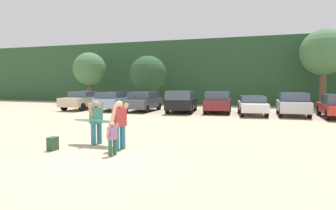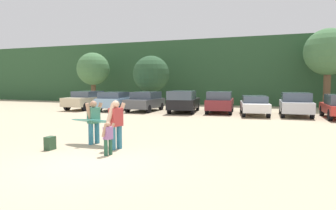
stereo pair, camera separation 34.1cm
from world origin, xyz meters
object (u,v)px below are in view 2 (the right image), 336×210
Objects in this scene: person_child at (108,136)px; surfboard_teal at (95,121)px; parked_car_silver at (296,104)px; person_adult at (94,120)px; parked_car_maroon at (220,102)px; parked_car_dark_gray at (145,101)px; parked_car_sky_blue at (116,100)px; parked_car_black at (183,101)px; parked_car_champagne at (87,100)px; person_companion at (116,122)px; parked_car_white at (254,105)px; backpack_dropped at (50,143)px.

surfboard_teal is at bearing -24.57° from person_child.
person_adult is at bearing 147.07° from parked_car_silver.
parked_car_dark_gray is at bearing 88.66° from parked_car_maroon.
parked_car_sky_blue is at bearing -42.25° from person_child.
parked_car_champagne is at bearing 83.22° from parked_car_black.
person_companion reaches higher than parked_car_champagne.
person_adult is (-7.55, -12.60, 0.06)m from parked_car_silver.
surfboard_teal is (-7.43, -12.71, 0.03)m from parked_car_silver.
parked_car_black is 1.08× the size of parked_car_white.
person_companion is at bearing -58.06° from person_child.
parked_car_silver reaches higher than surfboard_teal.
person_child is 2.34× the size of backpack_dropped.
parked_car_black is at bearing -95.94° from parked_car_sky_blue.
parked_car_sky_blue reaches higher than backpack_dropped.
parked_car_maroon is at bearing -76.14° from person_companion.
person_adult is at bearing -164.58° from parked_car_dark_gray.
parked_car_silver is at bearing -98.73° from parked_car_maroon.
parked_car_white is (5.22, -0.16, -0.13)m from parked_car_black.
parked_car_maroon is 13.17m from surfboard_teal.
parked_car_dark_gray is 14.63m from person_child.
surfboard_teal is at bearing 52.38° from backpack_dropped.
parked_car_maroon reaches higher than parked_car_champagne.
person_adult reaches higher than parked_car_champagne.
parked_car_black is at bearing -69.74° from person_adult.
parked_car_black is at bearing 87.91° from backpack_dropped.
person_companion is (-0.20, 0.83, 0.35)m from person_child.
parked_car_champagne reaches higher than surfboard_teal.
parked_car_white is (11.00, -0.03, -0.07)m from parked_car_sky_blue.
parked_car_white reaches higher than person_child.
person_adult is at bearing 163.91° from parked_car_maroon.
parked_car_sky_blue is 2.85× the size of person_adult.
backpack_dropped is (5.28, -13.58, -0.59)m from parked_car_sky_blue.
parked_car_silver is 14.69m from person_adult.
parked_car_silver is (16.49, 0.37, 0.02)m from parked_car_champagne.
parked_car_champagne is 11.32m from parked_car_maroon.
backpack_dropped is at bearing 146.98° from parked_car_silver.
parked_car_maroon is 13.09m from person_adult.
parked_car_silver is (11.11, 0.18, 0.03)m from parked_car_dark_gray.
parked_car_dark_gray reaches higher than person_child.
person_adult is at bearing -3.73° from person_companion.
parked_car_maroon reaches higher than parked_car_silver.
parked_car_maroon is (11.30, 0.64, 0.01)m from parked_car_champagne.
person_adult is 1.33m from person_companion.
person_adult reaches higher than person_child.
parked_car_sky_blue is 1.05× the size of parked_car_white.
parked_car_sky_blue is at bearing 93.75° from parked_car_dark_gray.
parked_car_sky_blue is 2.19× the size of surfboard_teal.
parked_car_champagne is 1.11× the size of parked_car_maroon.
parked_car_silver is at bearing -89.07° from parked_car_champagne.
surfboard_teal is (9.06, -12.34, 0.05)m from parked_car_champagne.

